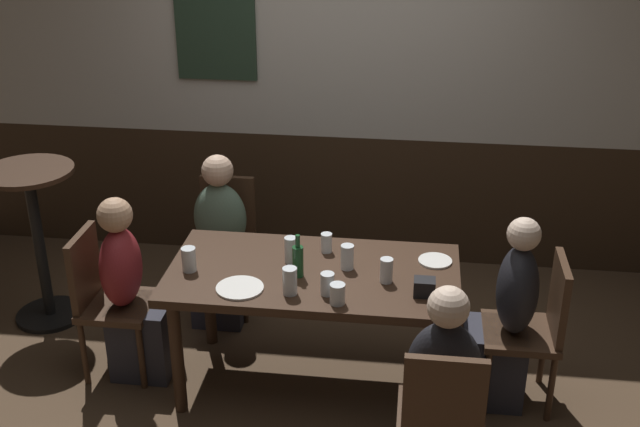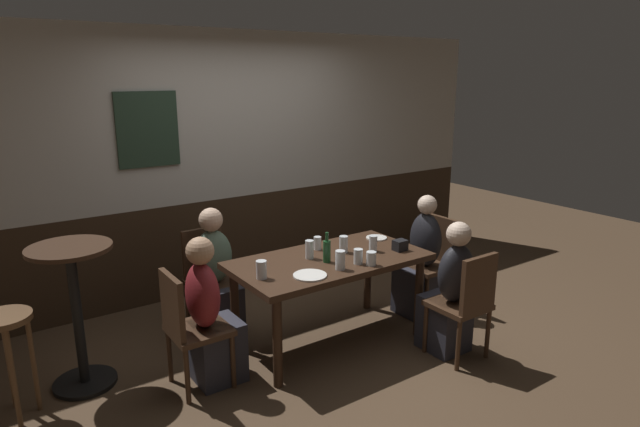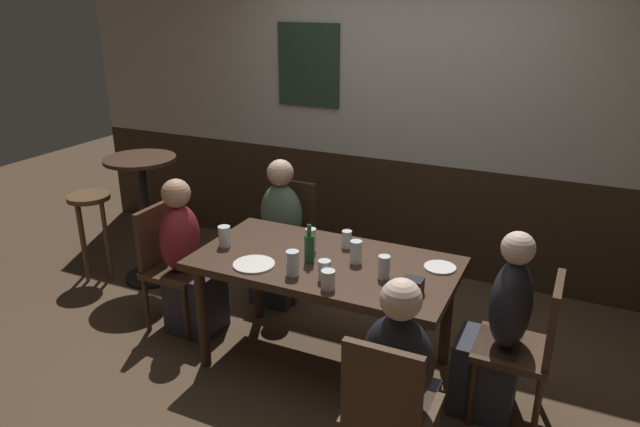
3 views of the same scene
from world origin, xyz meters
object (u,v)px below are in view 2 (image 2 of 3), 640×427
at_px(chair_right_near, 466,300).
at_px(dining_table, 329,268).
at_px(person_left_far, 216,282).
at_px(chair_head_west, 188,324).
at_px(beer_glass_tall, 340,261).
at_px(pint_glass_amber, 318,244).
at_px(person_head_east, 421,264).
at_px(bar_stool, 6,338).
at_px(beer_glass_half, 358,257).
at_px(chair_head_east, 433,258).
at_px(pint_glass_pale, 373,244).
at_px(tumbler_water, 344,245).
at_px(highball_clear, 310,251).
at_px(person_head_west, 211,322).
at_px(side_bar_table, 76,305).
at_px(beer_bottle_green, 327,251).
at_px(plate_white_small, 376,238).
at_px(tumbler_short, 261,271).
at_px(chair_left_far, 208,274).
at_px(pint_glass_stout, 371,259).
at_px(person_right_near, 450,298).
at_px(condiment_caddy, 400,245).

bearing_deg(chair_right_near, dining_table, 129.98).
bearing_deg(chair_right_near, person_left_far, 132.93).
distance_m(chair_head_west, beer_glass_tall, 1.19).
distance_m(chair_right_near, pint_glass_amber, 1.28).
height_order(dining_table, person_head_east, person_head_east).
bearing_deg(bar_stool, pint_glass_amber, -2.57).
bearing_deg(beer_glass_half, chair_head_east, 12.13).
relative_size(dining_table, pint_glass_pale, 11.74).
bearing_deg(tumbler_water, beer_glass_tall, -130.85).
bearing_deg(highball_clear, chair_head_east, -3.55).
distance_m(person_head_west, side_bar_table, 0.94).
xyz_separation_m(person_head_east, beer_bottle_green, (-1.12, -0.07, 0.37)).
bearing_deg(plate_white_small, side_bar_table, 173.11).
relative_size(person_left_far, highball_clear, 7.37).
xyz_separation_m(person_left_far, tumbler_short, (0.03, -0.75, 0.33)).
bearing_deg(person_head_east, dining_table, 180.00).
height_order(chair_left_far, pint_glass_amber, chair_left_far).
distance_m(person_head_west, tumbler_water, 1.27).
xyz_separation_m(person_left_far, beer_glass_half, (0.80, -0.91, 0.32)).
distance_m(person_head_east, person_head_west, 2.09).
xyz_separation_m(chair_right_near, beer_bottle_green, (-0.77, 0.77, 0.34)).
height_order(beer_glass_tall, beer_bottle_green, beer_bottle_green).
height_order(tumbler_water, pint_glass_stout, tumbler_water).
height_order(person_left_far, side_bar_table, person_left_far).
bearing_deg(person_right_near, side_bar_table, 155.44).
bearing_deg(condiment_caddy, pint_glass_pale, 150.70).
height_order(person_head_west, pint_glass_pale, person_head_west).
height_order(chair_right_near, beer_glass_tall, beer_glass_tall).
relative_size(tumbler_short, pint_glass_stout, 1.24).
bearing_deg(side_bar_table, pint_glass_pale, -14.04).
relative_size(highball_clear, tumbler_short, 1.11).
relative_size(chair_head_east, pint_glass_stout, 8.07).
height_order(person_left_far, person_head_west, same).
relative_size(chair_right_near, pint_glass_pale, 6.51).
bearing_deg(person_head_west, chair_right_near, -25.52).
height_order(person_head_west, plate_white_small, person_head_west).
xyz_separation_m(highball_clear, pint_glass_amber, (0.18, 0.15, -0.02)).
bearing_deg(chair_head_west, bar_stool, 162.50).
relative_size(beer_glass_tall, side_bar_table, 0.14).
relative_size(chair_head_east, pint_glass_pale, 6.51).
height_order(person_head_west, tumbler_short, person_head_west).
bearing_deg(tumbler_short, person_head_west, 167.73).
relative_size(chair_head_west, person_right_near, 0.80).
bearing_deg(highball_clear, pint_glass_amber, 39.58).
bearing_deg(chair_left_far, highball_clear, -53.15).
xyz_separation_m(tumbler_short, condiment_caddy, (1.27, -0.10, -0.01)).
relative_size(person_head_east, tumbler_water, 8.00).
distance_m(beer_glass_tall, bar_stool, 2.29).
height_order(tumbler_short, beer_bottle_green, beer_bottle_green).
distance_m(chair_head_west, beer_glass_half, 1.37).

